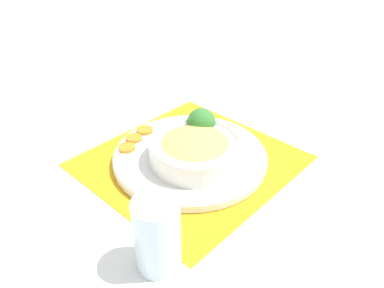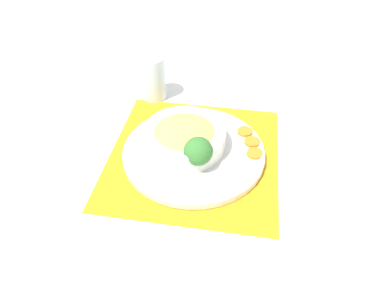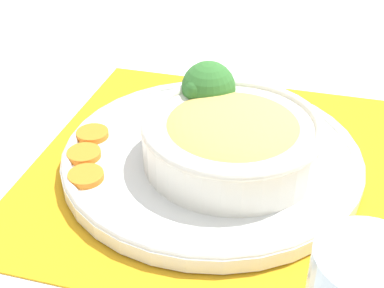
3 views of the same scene
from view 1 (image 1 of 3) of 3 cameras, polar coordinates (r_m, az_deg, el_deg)
name	(u,v)px [view 1 (image 1 of 3)]	position (r m, az deg, el deg)	size (l,w,h in m)	color
ground_plane	(190,161)	(0.81, -0.30, -2.66)	(4.00, 4.00, 0.00)	white
placemat	(190,161)	(0.81, -0.30, -2.55)	(0.44, 0.43, 0.00)	orange
plate	(190,156)	(0.80, -0.30, -1.78)	(0.33, 0.33, 0.02)	white
bowl	(195,148)	(0.76, 0.48, -0.67)	(0.19, 0.19, 0.06)	silver
broccoli_floret	(201,123)	(0.82, 1.41, 3.29)	(0.06, 0.06, 0.08)	#759E51
carrot_slice_near	(145,130)	(0.88, -7.17, 2.09)	(0.04, 0.04, 0.01)	orange
carrot_slice_middle	(134,138)	(0.85, -8.84, 0.89)	(0.04, 0.04, 0.01)	orange
carrot_slice_far	(127,148)	(0.82, -9.94, -0.56)	(0.04, 0.04, 0.01)	orange
water_glass	(158,238)	(0.57, -5.28, -14.06)	(0.07, 0.07, 0.12)	silver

